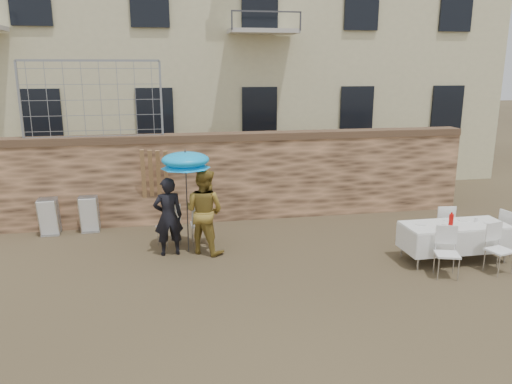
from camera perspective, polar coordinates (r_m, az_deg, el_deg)
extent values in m
plane|color=brown|center=(8.48, 0.11, -12.99)|extent=(80.00, 80.00, 0.00)
cube|color=#8C6446|center=(12.80, -4.10, 1.64)|extent=(13.00, 0.50, 2.20)
imported|color=black|center=(10.54, -9.99, -2.79)|extent=(0.66, 0.48, 1.67)
imported|color=gold|center=(10.55, -5.94, -2.19)|extent=(1.12, 1.09, 1.83)
cylinder|color=#3F3F44|center=(10.63, -7.86, -2.11)|extent=(0.03, 0.03, 1.83)
cone|color=#0AA0F1|center=(10.39, -8.06, 3.33)|extent=(1.03, 1.03, 0.22)
cube|color=white|center=(10.88, 21.81, -3.54)|extent=(2.10, 0.85, 0.05)
cylinder|color=silver|center=(10.25, 18.11, -6.54)|extent=(0.04, 0.04, 0.74)
cylinder|color=silver|center=(11.26, 26.67, -5.51)|extent=(0.04, 0.04, 0.74)
cylinder|color=silver|center=(10.82, 16.38, -5.31)|extent=(0.04, 0.04, 0.74)
cylinder|color=silver|center=(11.78, 24.67, -4.45)|extent=(0.04, 0.04, 0.74)
cylinder|color=red|center=(10.61, 21.40, -3.07)|extent=(0.09, 0.09, 0.26)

